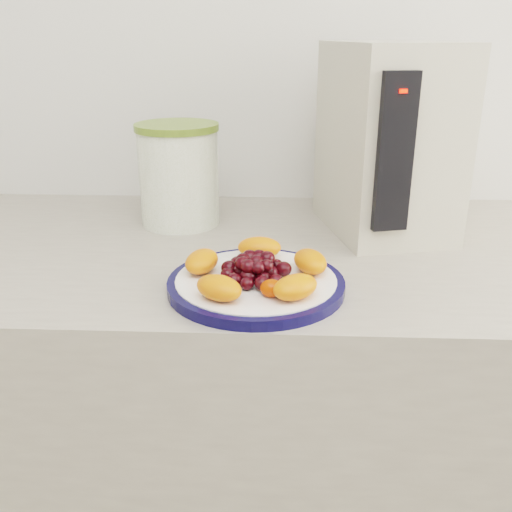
{
  "coord_description": "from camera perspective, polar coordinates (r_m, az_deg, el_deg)",
  "views": [
    {
      "loc": [
        -0.07,
        0.31,
        1.23
      ],
      "look_at": [
        -0.1,
        1.03,
        0.95
      ],
      "focal_mm": 40.0,
      "sensor_mm": 36.0,
      "label": 1
    }
  ],
  "objects": [
    {
      "name": "appliance_panel",
      "position": [
        0.89,
        13.68,
        9.91
      ],
      "size": [
        0.06,
        0.03,
        0.24
      ],
      "primitive_type": "cube",
      "rotation": [
        0.0,
        0.0,
        0.23
      ],
      "color": "black",
      "rests_on": "appliance_body"
    },
    {
      "name": "appliance_body",
      "position": [
        1.02,
        13.03,
        11.2
      ],
      "size": [
        0.24,
        0.29,
        0.32
      ],
      "primitive_type": "cube",
      "rotation": [
        0.0,
        0.0,
        0.23
      ],
      "color": "beige",
      "rests_on": "counter"
    },
    {
      "name": "cabinet_face",
      "position": [
        1.21,
        5.54,
        -20.88
      ],
      "size": [
        3.48,
        0.58,
        0.84
      ],
      "primitive_type": "cube",
      "color": "#96725B",
      "rests_on": "floor"
    },
    {
      "name": "appliance_led",
      "position": [
        0.86,
        14.5,
        15.68
      ],
      "size": [
        0.01,
        0.01,
        0.01
      ],
      "primitive_type": "cube",
      "rotation": [
        0.0,
        0.0,
        0.23
      ],
      "color": "#FF0C05",
      "rests_on": "appliance_panel"
    },
    {
      "name": "plate_rim",
      "position": [
        0.79,
        0.0,
        -2.88
      ],
      "size": [
        0.24,
        0.24,
        0.01
      ],
      "primitive_type": "cylinder",
      "color": "#0B0C3A",
      "rests_on": "counter"
    },
    {
      "name": "counter",
      "position": [
        1.19,
        5.6,
        -19.82
      ],
      "size": [
        3.5,
        0.6,
        0.9
      ],
      "primitive_type": "cube",
      "color": "#A39B8C",
      "rests_on": "floor"
    },
    {
      "name": "canister_lid",
      "position": [
        1.03,
        -7.95,
        12.67
      ],
      "size": [
        0.19,
        0.19,
        0.01
      ],
      "primitive_type": "cylinder",
      "rotation": [
        0.0,
        0.0,
        0.39
      ],
      "color": "olive",
      "rests_on": "canister"
    },
    {
      "name": "canister",
      "position": [
        1.05,
        -7.7,
        7.73
      ],
      "size": [
        0.19,
        0.19,
        0.17
      ],
      "primitive_type": "cylinder",
      "rotation": [
        0.0,
        0.0,
        0.39
      ],
      "color": "#516C17",
      "rests_on": "counter"
    },
    {
      "name": "plate_face",
      "position": [
        0.79,
        0.0,
        -2.81
      ],
      "size": [
        0.22,
        0.22,
        0.02
      ],
      "primitive_type": "cylinder",
      "color": "white",
      "rests_on": "counter"
    },
    {
      "name": "fruit_plate",
      "position": [
        0.78,
        0.13,
        -1.29
      ],
      "size": [
        0.21,
        0.2,
        0.04
      ],
      "color": "#FF5C13",
      "rests_on": "plate_face"
    }
  ]
}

